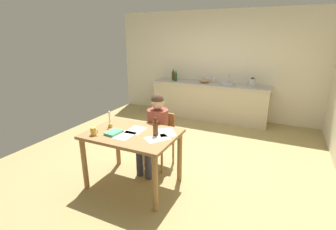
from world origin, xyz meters
TOP-DOWN VIEW (x-y plane):
  - ground_plane at (0.00, 0.00)m, footprint 5.20×5.20m
  - wall_back at (0.00, 2.60)m, footprint 5.20×0.12m
  - kitchen_counter at (0.00, 2.24)m, footprint 2.84×0.64m
  - dining_table at (-0.12, -1.02)m, footprint 1.20×0.86m
  - chair_at_table at (-0.04, -0.35)m, footprint 0.44×0.44m
  - person_seated at (-0.05, -0.50)m, footprint 0.36×0.61m
  - coffee_mug at (-0.53, -1.30)m, footprint 0.12×0.08m
  - candlestick at (-0.51, -0.98)m, footprint 0.06×0.06m
  - book_magazine at (-0.32, -1.16)m, footprint 0.18×0.23m
  - paper_letter at (-0.12, -0.93)m, footprint 0.22×0.31m
  - paper_bill at (0.27, -1.05)m, footprint 0.34×0.36m
  - paper_envelope at (0.30, -0.82)m, footprint 0.34×0.36m
  - paper_receipt at (-0.16, -1.14)m, footprint 0.22×0.30m
  - wine_bottle_on_table at (0.21, -0.97)m, footprint 0.07×0.07m
  - sink_unit at (0.42, 2.24)m, footprint 0.36×0.36m
  - bottle_oil at (-0.98, 2.24)m, footprint 0.07×0.07m
  - bottle_vinegar at (-0.87, 2.15)m, footprint 0.07×0.07m
  - mixing_bowl at (-0.14, 2.24)m, footprint 0.25×0.25m
  - stovetop_kettle at (0.98, 2.24)m, footprint 0.18×0.18m
  - wine_glass_near_sink at (0.06, 2.39)m, footprint 0.07×0.07m
  - wine_glass_by_kettle at (-0.06, 2.39)m, footprint 0.07×0.07m
  - wine_glass_back_left at (-0.13, 2.39)m, footprint 0.07×0.07m
  - wine_glass_back_right at (-0.29, 2.39)m, footprint 0.07×0.07m

SIDE VIEW (x-z plane):
  - ground_plane at x=0.00m, z-range -0.04..0.00m
  - kitchen_counter at x=0.00m, z-range 0.00..0.90m
  - chair_at_table at x=-0.04m, z-range 0.05..0.90m
  - dining_table at x=-0.12m, z-range 0.27..1.05m
  - person_seated at x=-0.05m, z-range 0.08..1.28m
  - paper_letter at x=-0.12m, z-range 0.78..0.78m
  - paper_bill at x=0.27m, z-range 0.78..0.78m
  - paper_envelope at x=0.30m, z-range 0.78..0.78m
  - paper_receipt at x=-0.16m, z-range 0.78..0.78m
  - book_magazine at x=-0.32m, z-range 0.78..0.81m
  - coffee_mug at x=-0.53m, z-range 0.78..0.89m
  - candlestick at x=-0.51m, z-range 0.73..0.96m
  - wine_bottle_on_table at x=0.21m, z-range 0.76..1.01m
  - sink_unit at x=0.42m, z-range 0.80..1.04m
  - mixing_bowl at x=-0.14m, z-range 0.90..1.01m
  - stovetop_kettle at x=0.98m, z-range 0.89..1.11m
  - bottle_vinegar at x=-0.87m, z-range 0.88..1.13m
  - wine_glass_near_sink at x=0.06m, z-range 0.93..1.09m
  - wine_glass_by_kettle at x=-0.06m, z-range 0.93..1.09m
  - wine_glass_back_left at x=-0.13m, z-range 0.93..1.09m
  - wine_glass_back_right at x=-0.29m, z-range 0.93..1.09m
  - bottle_oil at x=-0.98m, z-range 0.88..1.15m
  - wall_back at x=0.00m, z-range 0.00..2.60m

